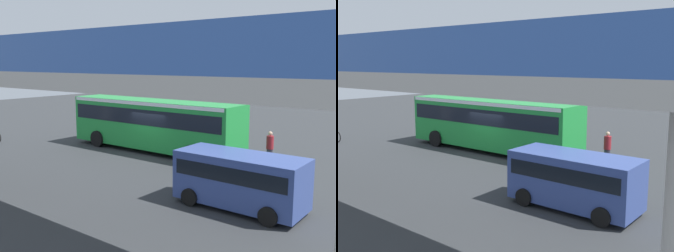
# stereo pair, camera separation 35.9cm
# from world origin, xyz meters

# --- Properties ---
(ground) EXTENTS (80.00, 80.00, 0.00)m
(ground) POSITION_xyz_m (0.00, 0.00, 0.00)
(ground) COLOR #2D3033
(city_bus) EXTENTS (11.54, 2.85, 3.15)m
(city_bus) POSITION_xyz_m (0.66, -0.79, 1.88)
(city_bus) COLOR #1E8C38
(city_bus) RESTS_ON ground
(parked_van) EXTENTS (4.80, 2.17, 2.05)m
(parked_van) POSITION_xyz_m (-8.16, 4.73, 1.18)
(parked_van) COLOR #33478C
(parked_van) RESTS_ON ground
(pedestrian) EXTENTS (0.38, 0.38, 1.79)m
(pedestrian) POSITION_xyz_m (-6.36, -2.02, 0.89)
(pedestrian) COLOR #2D2D38
(pedestrian) RESTS_ON ground
(traffic_sign) EXTENTS (0.08, 0.60, 2.80)m
(traffic_sign) POSITION_xyz_m (-1.72, -3.26, 1.89)
(traffic_sign) COLOR slate
(traffic_sign) RESTS_ON ground
(lane_dash_leftmost) EXTENTS (2.00, 0.20, 0.01)m
(lane_dash_leftmost) POSITION_xyz_m (-4.00, -3.35, 0.00)
(lane_dash_leftmost) COLOR silver
(lane_dash_leftmost) RESTS_ON ground
(lane_dash_left) EXTENTS (2.00, 0.20, 0.01)m
(lane_dash_left) POSITION_xyz_m (0.00, -3.35, 0.00)
(lane_dash_left) COLOR silver
(lane_dash_left) RESTS_ON ground
(lane_dash_centre) EXTENTS (2.00, 0.20, 0.01)m
(lane_dash_centre) POSITION_xyz_m (4.00, -3.35, 0.00)
(lane_dash_centre) COLOR silver
(lane_dash_centre) RESTS_ON ground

